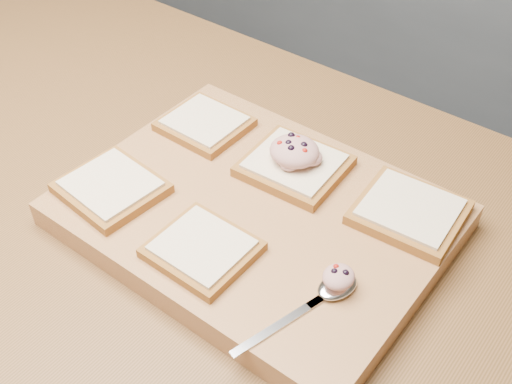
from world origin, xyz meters
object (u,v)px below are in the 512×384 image
cutting_board (256,215)px  spoon (329,292)px  bread_far_center (294,165)px  tuna_salad_dollop (294,151)px

cutting_board → spoon: bearing=-23.1°
spoon → bread_far_center: bearing=135.4°
bread_far_center → tuna_salad_dollop: bearing=-130.4°
tuna_salad_dollop → spoon: tuna_salad_dollop is taller
bread_far_center → spoon: (0.15, -0.14, -0.00)m
bread_far_center → cutting_board: bearing=-89.5°
cutting_board → tuna_salad_dollop: 0.10m
spoon → tuna_salad_dollop: bearing=135.7°
cutting_board → spoon: (0.15, -0.06, 0.02)m
cutting_board → bread_far_center: 0.09m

